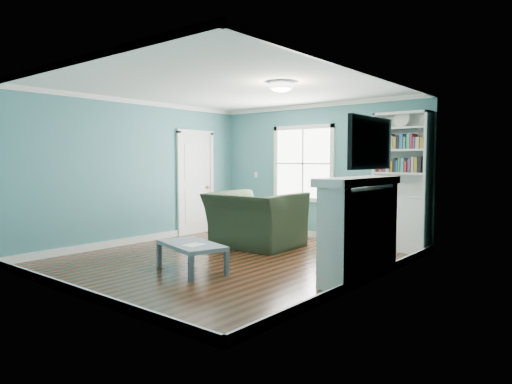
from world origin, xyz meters
The scene contains 13 objects.
floor centered at (0.00, 0.00, 0.00)m, with size 5.00×5.00×0.00m, color black.
room_walls centered at (0.00, 0.00, 1.58)m, with size 5.00×5.00×5.00m.
trim centered at (0.00, 0.00, 1.24)m, with size 4.50×5.00×2.60m.
window centered at (-0.30, 2.49, 1.45)m, with size 1.40×0.06×1.50m.
bookshelf centered at (1.77, 2.30, 0.92)m, with size 0.90×0.35×2.31m.
fireplace centered at (2.08, 0.20, 0.64)m, with size 0.44×1.58×1.30m.
tv centered at (2.20, 0.20, 1.72)m, with size 0.06×1.10×0.65m, color black.
door centered at (-2.22, 1.40, 1.07)m, with size 0.12×0.98×2.17m.
ceiling_fixture centered at (0.90, 0.10, 2.55)m, with size 0.38×0.38×0.15m.
light_switch centered at (-1.50, 2.48, 1.20)m, with size 0.08×0.01×0.12m, color white.
recliner centered at (-0.33, 1.04, 0.64)m, with size 1.47×0.95×1.28m, color #242E1D.
coffee_table centered at (0.10, -0.87, 0.33)m, with size 1.18×0.85×0.38m.
paper_sheet centered at (0.23, -0.94, 0.39)m, with size 0.22×0.28×0.00m, color white.
Camera 1 is at (4.68, -5.07, 1.51)m, focal length 32.00 mm.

